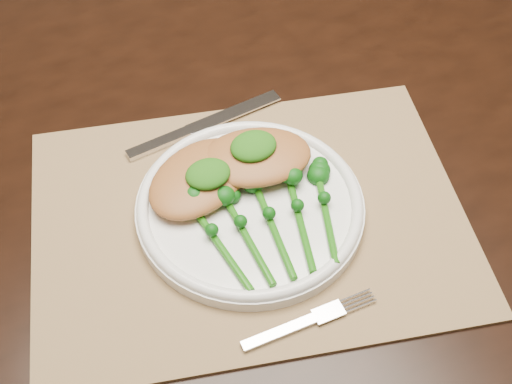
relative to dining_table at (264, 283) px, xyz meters
name	(u,v)px	position (x,y,z in m)	size (l,w,h in m)	color
dining_table	(264,283)	(0.00, 0.00, 0.00)	(1.64, 0.98, 0.75)	black
placemat	(249,219)	(-0.08, -0.13, 0.38)	(0.48, 0.35, 0.00)	olive
dinner_plate	(250,206)	(-0.08, -0.12, 0.39)	(0.26, 0.26, 0.02)	white
knife	(190,130)	(-0.09, 0.03, 0.38)	(0.21, 0.03, 0.01)	silver
fork	(318,317)	(-0.07, -0.27, 0.38)	(0.15, 0.02, 0.00)	silver
chicken_fillet_left	(199,178)	(-0.12, -0.07, 0.41)	(0.13, 0.09, 0.03)	#A76530
chicken_fillet_right	(255,157)	(-0.05, -0.07, 0.41)	(0.13, 0.09, 0.03)	#A76530
pesto_dollop_left	(208,174)	(-0.11, -0.08, 0.42)	(0.05, 0.04, 0.02)	#14480A
pesto_dollop_right	(253,146)	(-0.05, -0.07, 0.43)	(0.05, 0.05, 0.02)	#14480A
broccolini_bundle	(275,231)	(-0.07, -0.17, 0.40)	(0.16, 0.18, 0.04)	#185A0B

